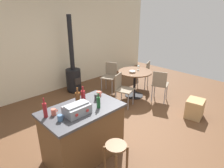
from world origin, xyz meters
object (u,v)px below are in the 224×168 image
at_px(bottle_1, 83,96).
at_px(folding_chair_right, 144,73).
at_px(cup_1, 60,118).
at_px(serving_bowl, 132,71).
at_px(toolbox, 77,109).
at_px(cup_3, 99,94).
at_px(folding_chair_left, 160,83).
at_px(cardboard_box, 195,108).
at_px(cup_2, 97,97).
at_px(bottle_3, 98,102).
at_px(folding_chair_near, 110,75).
at_px(folding_chair_far, 122,88).
at_px(dining_table, 135,77).
at_px(wood_stove, 73,74).
at_px(wooden_stool, 116,156).
at_px(wine_glass, 138,66).
at_px(bottle_2, 45,110).
at_px(cup_0, 54,112).
at_px(bottle_0, 78,98).
at_px(kitchen_island, 83,132).

bearing_deg(bottle_1, folding_chair_right, 17.78).
bearing_deg(cup_1, serving_bowl, 19.90).
relative_size(toolbox, cup_3, 3.24).
relative_size(folding_chair_left, toolbox, 2.31).
relative_size(folding_chair_left, cardboard_box, 2.02).
bearing_deg(cup_2, cardboard_box, -20.69).
bearing_deg(serving_bowl, bottle_3, -152.99).
relative_size(folding_chair_near, serving_bowl, 4.87).
height_order(folding_chair_far, cup_1, cup_1).
relative_size(dining_table, cup_2, 8.22).
xyz_separation_m(wood_stove, cup_2, (-1.10, -2.41, 0.43)).
distance_m(folding_chair_left, folding_chair_right, 1.01).
distance_m(dining_table, cup_3, 2.21).
distance_m(folding_chair_near, cardboard_box, 2.54).
distance_m(wooden_stool, wine_glass, 3.21).
bearing_deg(dining_table, wood_stove, 124.55).
bearing_deg(dining_table, toolbox, -158.61).
relative_size(wine_glass, cardboard_box, 0.33).
relative_size(bottle_1, serving_bowl, 1.55).
height_order(dining_table, cup_3, cup_3).
relative_size(bottle_2, bottle_3, 1.21).
distance_m(bottle_1, serving_bowl, 2.35).
height_order(folding_chair_near, cup_3, cup_3).
bearing_deg(cup_0, folding_chair_far, 16.74).
relative_size(bottle_0, cup_1, 2.74).
bearing_deg(cup_3, wood_stove, 67.19).
relative_size(wooden_stool, cup_2, 5.71).
bearing_deg(cup_1, folding_chair_right, 18.69).
xyz_separation_m(folding_chair_near, cup_0, (-2.67, -1.58, 0.45)).
bearing_deg(folding_chair_right, wine_glass, -161.02).
bearing_deg(toolbox, wooden_stool, -77.99).
bearing_deg(cup_1, wood_stove, 53.31).
distance_m(dining_table, cup_2, 2.36).
height_order(folding_chair_right, bottle_2, bottle_2).
distance_m(kitchen_island, toolbox, 0.56).
xyz_separation_m(dining_table, folding_chair_far, (-0.68, -0.15, -0.07)).
xyz_separation_m(cup_0, cup_3, (0.91, 0.03, -0.00)).
distance_m(bottle_2, bottle_3, 0.80).
bearing_deg(serving_bowl, dining_table, 9.02).
xyz_separation_m(folding_chair_right, bottle_2, (-3.73, -0.99, 0.53)).
xyz_separation_m(dining_table, bottle_2, (-3.05, -0.80, 0.46)).
height_order(bottle_3, wine_glass, bottle_3).
relative_size(bottle_3, cup_3, 2.17).
relative_size(folding_chair_right, bottle_1, 3.10).
distance_m(dining_table, folding_chair_left, 0.73).
bearing_deg(wine_glass, bottle_1, -162.48).
distance_m(folding_chair_right, bottle_2, 3.89).
relative_size(bottle_1, bottle_3, 1.09).
bearing_deg(serving_bowl, cardboard_box, -81.92).
xyz_separation_m(kitchen_island, serving_bowl, (2.37, 0.93, 0.33)).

